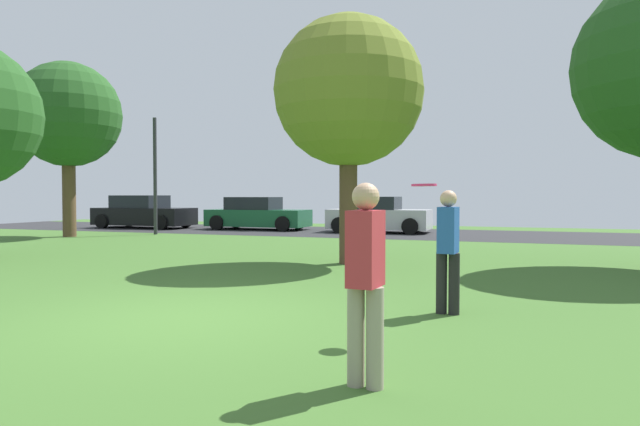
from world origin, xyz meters
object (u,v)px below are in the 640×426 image
object	(u,v)px
person_catcher	(448,246)
parked_car_silver	(378,216)
parked_car_green	(257,215)
street_lamp_post	(155,176)
person_thrower	(365,275)
oak_tree_left	(68,115)
parked_car_black	(143,213)
frisbee_disc	(424,185)
maple_tree_near	(348,92)

from	to	relation	value
person_catcher	parked_car_silver	size ratio (longest dim) A/B	0.39
parked_car_green	street_lamp_post	world-z (taller)	street_lamp_post
person_thrower	parked_car_silver	xyz separation A→B (m)	(-4.27, 17.84, -0.22)
oak_tree_left	person_thrower	size ratio (longest dim) A/B	3.93
oak_tree_left	parked_car_green	distance (m)	8.54
person_catcher	parked_car_black	bearing A→B (deg)	-127.01
oak_tree_left	frisbee_disc	bearing A→B (deg)	-34.55
person_thrower	oak_tree_left	bearing A→B (deg)	56.11
parked_car_black	person_catcher	bearing A→B (deg)	-42.47
oak_tree_left	maple_tree_near	world-z (taller)	oak_tree_left
maple_tree_near	street_lamp_post	world-z (taller)	maple_tree_near
maple_tree_near	parked_car_silver	distance (m)	10.90
oak_tree_left	street_lamp_post	size ratio (longest dim) A/B	1.41
person_catcher	oak_tree_left	bearing A→B (deg)	-115.54
oak_tree_left	person_thrower	distance (m)	18.89
oak_tree_left	parked_car_green	bearing A→B (deg)	53.45
oak_tree_left	maple_tree_near	xyz separation A→B (m)	(11.92, -4.22, -0.64)
oak_tree_left	person_thrower	world-z (taller)	oak_tree_left
maple_tree_near	street_lamp_post	bearing A→B (deg)	147.07
parked_car_silver	street_lamp_post	xyz separation A→B (m)	(-7.85, -4.02, 1.58)
maple_tree_near	person_thrower	world-z (taller)	maple_tree_near
oak_tree_left	parked_car_silver	xyz separation A→B (m)	(10.08, 6.08, -3.75)
street_lamp_post	person_thrower	bearing A→B (deg)	-48.77
maple_tree_near	frisbee_disc	bearing A→B (deg)	-65.81
person_thrower	parked_car_green	size ratio (longest dim) A/B	0.36
person_thrower	frisbee_disc	distance (m)	1.92
oak_tree_left	parked_car_black	distance (m)	6.68
frisbee_disc	parked_car_black	xyz separation A→B (m)	(-15.46, 15.46, -0.94)
street_lamp_post	person_catcher	bearing A→B (deg)	-41.20
oak_tree_left	maple_tree_near	bearing A→B (deg)	-19.47
street_lamp_post	parked_car_silver	bearing A→B (deg)	27.12
person_thrower	person_catcher	xyz separation A→B (m)	(0.28, 2.97, -0.02)
frisbee_disc	street_lamp_post	bearing A→B (deg)	135.54
parked_car_silver	person_thrower	bearing A→B (deg)	-76.55
maple_tree_near	parked_car_black	world-z (taller)	maple_tree_near
street_lamp_post	parked_car_green	bearing A→B (deg)	60.42
maple_tree_near	parked_car_black	bearing A→B (deg)	143.04
maple_tree_near	parked_car_silver	bearing A→B (deg)	100.13
person_catcher	parked_car_silver	world-z (taller)	person_catcher
maple_tree_near	street_lamp_post	xyz separation A→B (m)	(-9.68, 6.27, -1.52)
frisbee_disc	maple_tree_near	bearing A→B (deg)	114.19
person_thrower	parked_car_green	distance (m)	20.43
oak_tree_left	parked_car_silver	bearing A→B (deg)	31.07
parked_car_silver	person_catcher	bearing A→B (deg)	-72.99
oak_tree_left	parked_car_green	xyz separation A→B (m)	(4.57, 6.16, -3.76)
oak_tree_left	person_catcher	size ratio (longest dim) A/B	4.02
parked_car_green	street_lamp_post	distance (m)	4.99
parked_car_black	parked_car_green	bearing A→B (deg)	7.30
person_catcher	parked_car_green	xyz separation A→B (m)	(-10.06, 14.96, -0.21)
parked_car_black	parked_car_silver	bearing A→B (deg)	3.20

